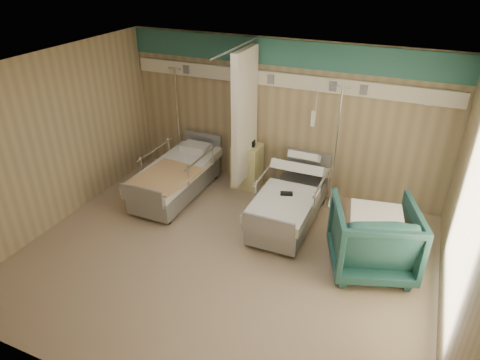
% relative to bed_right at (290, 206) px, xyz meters
% --- Properties ---
extents(ground, '(6.00, 5.00, 0.00)m').
position_rel_bed_right_xyz_m(ground, '(-0.60, -1.30, -0.32)').
color(ground, tan).
rests_on(ground, ground).
extents(room_walls, '(6.04, 5.04, 2.82)m').
position_rel_bed_right_xyz_m(room_walls, '(-0.63, -1.05, 1.55)').
color(room_walls, tan).
rests_on(room_walls, ground).
extents(bed_right, '(1.00, 2.16, 0.63)m').
position_rel_bed_right_xyz_m(bed_right, '(0.00, 0.00, 0.00)').
color(bed_right, silver).
rests_on(bed_right, ground).
extents(bed_left, '(1.00, 2.16, 0.63)m').
position_rel_bed_right_xyz_m(bed_left, '(-2.20, 0.00, 0.00)').
color(bed_left, silver).
rests_on(bed_left, ground).
extents(bedside_cabinet, '(0.50, 0.48, 0.85)m').
position_rel_bed_right_xyz_m(bedside_cabinet, '(-1.15, 0.90, 0.11)').
color(bedside_cabinet, '#D5D185').
rests_on(bedside_cabinet, ground).
extents(visitor_armchair, '(1.44, 1.46, 1.05)m').
position_rel_bed_right_xyz_m(visitor_armchair, '(1.43, -0.66, 0.21)').
color(visitor_armchair, '#1F4F4C').
rests_on(visitor_armchair, ground).
extents(waffle_blanket, '(0.78, 0.72, 0.08)m').
position_rel_bed_right_xyz_m(waffle_blanket, '(1.42, -0.68, 0.78)').
color(waffle_blanket, white).
rests_on(waffle_blanket, visitor_armchair).
extents(iv_stand_right, '(0.39, 0.39, 2.19)m').
position_rel_bed_right_xyz_m(iv_stand_right, '(0.50, 0.86, 0.13)').
color(iv_stand_right, silver).
rests_on(iv_stand_right, ground).
extents(iv_stand_left, '(0.38, 0.38, 2.14)m').
position_rel_bed_right_xyz_m(iv_stand_left, '(-2.68, 0.97, 0.12)').
color(iv_stand_left, silver).
rests_on(iv_stand_left, ground).
extents(call_remote, '(0.21, 0.14, 0.04)m').
position_rel_bed_right_xyz_m(call_remote, '(-0.01, -0.19, 0.34)').
color(call_remote, black).
rests_on(call_remote, bed_right).
extents(tan_blanket, '(0.98, 1.19, 0.04)m').
position_rel_bed_right_xyz_m(tan_blanket, '(-2.11, -0.46, 0.33)').
color(tan_blanket, tan).
rests_on(tan_blanket, bed_left).
extents(toiletry_bag, '(0.22, 0.17, 0.11)m').
position_rel_bed_right_xyz_m(toiletry_bag, '(-1.10, 0.90, 0.59)').
color(toiletry_bag, black).
rests_on(toiletry_bag, bedside_cabinet).
extents(white_cup, '(0.11, 0.11, 0.13)m').
position_rel_bed_right_xyz_m(white_cup, '(-1.25, 0.96, 0.60)').
color(white_cup, white).
rests_on(white_cup, bedside_cabinet).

